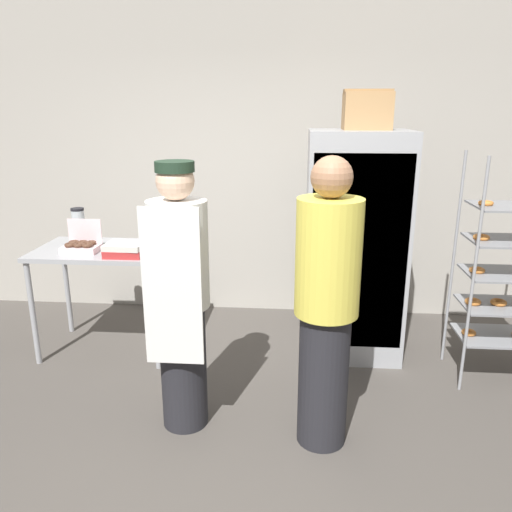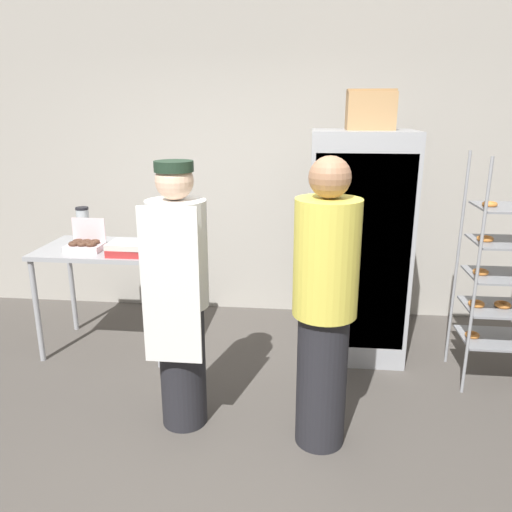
{
  "view_description": "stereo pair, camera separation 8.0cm",
  "coord_description": "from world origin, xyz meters",
  "px_view_note": "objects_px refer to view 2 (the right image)",
  "views": [
    {
      "loc": [
        0.27,
        -2.4,
        1.97
      ],
      "look_at": [
        0.02,
        0.69,
        1.06
      ],
      "focal_mm": 35.0,
      "sensor_mm": 36.0,
      "label": 1
    },
    {
      "loc": [
        0.35,
        -2.39,
        1.97
      ],
      "look_at": [
        0.02,
        0.69,
        1.06
      ],
      "focal_mm": 35.0,
      "sensor_mm": 36.0,
      "label": 2
    }
  ],
  "objects_px": {
    "cardboard_storage_box": "(370,110)",
    "person_baker": "(179,296)",
    "donut_box": "(85,244)",
    "person_customer": "(325,307)",
    "binder_stack": "(128,248)",
    "blender_pitcher": "(84,226)",
    "refrigerator": "(357,247)",
    "baking_rack": "(507,276)"
  },
  "relations": [
    {
      "from": "cardboard_storage_box",
      "to": "person_baker",
      "type": "xyz_separation_m",
      "value": [
        -1.21,
        -1.18,
        -1.08
      ]
    },
    {
      "from": "donut_box",
      "to": "person_customer",
      "type": "distance_m",
      "value": 2.11
    },
    {
      "from": "binder_stack",
      "to": "person_customer",
      "type": "xyz_separation_m",
      "value": [
        1.48,
        -0.9,
        -0.05
      ]
    },
    {
      "from": "cardboard_storage_box",
      "to": "person_baker",
      "type": "distance_m",
      "value": 2.0
    },
    {
      "from": "blender_pitcher",
      "to": "person_customer",
      "type": "relative_size",
      "value": 0.16
    },
    {
      "from": "cardboard_storage_box",
      "to": "refrigerator",
      "type": "bearing_deg",
      "value": -130.02
    },
    {
      "from": "refrigerator",
      "to": "cardboard_storage_box",
      "type": "xyz_separation_m",
      "value": [
        0.04,
        0.05,
        1.05
      ]
    },
    {
      "from": "refrigerator",
      "to": "binder_stack",
      "type": "relative_size",
      "value": 6.17
    },
    {
      "from": "blender_pitcher",
      "to": "refrigerator",
      "type": "bearing_deg",
      "value": -1.61
    },
    {
      "from": "person_baker",
      "to": "person_customer",
      "type": "bearing_deg",
      "value": -6.61
    },
    {
      "from": "person_baker",
      "to": "person_customer",
      "type": "xyz_separation_m",
      "value": [
        0.87,
        -0.1,
        0.01
      ]
    },
    {
      "from": "binder_stack",
      "to": "person_baker",
      "type": "relative_size",
      "value": 0.17
    },
    {
      "from": "baking_rack",
      "to": "blender_pitcher",
      "type": "xyz_separation_m",
      "value": [
        -3.34,
        0.41,
        0.19
      ]
    },
    {
      "from": "cardboard_storage_box",
      "to": "person_baker",
      "type": "bearing_deg",
      "value": -135.6
    },
    {
      "from": "binder_stack",
      "to": "person_baker",
      "type": "xyz_separation_m",
      "value": [
        0.61,
        -0.8,
        -0.06
      ]
    },
    {
      "from": "baking_rack",
      "to": "binder_stack",
      "type": "xyz_separation_m",
      "value": [
        -2.81,
        0.01,
        0.12
      ]
    },
    {
      "from": "baking_rack",
      "to": "binder_stack",
      "type": "bearing_deg",
      "value": 179.72
    },
    {
      "from": "donut_box",
      "to": "binder_stack",
      "type": "xyz_separation_m",
      "value": [
        0.38,
        -0.08,
        0.0
      ]
    },
    {
      "from": "refrigerator",
      "to": "cardboard_storage_box",
      "type": "relative_size",
      "value": 5.1
    },
    {
      "from": "refrigerator",
      "to": "blender_pitcher",
      "type": "height_order",
      "value": "refrigerator"
    },
    {
      "from": "baking_rack",
      "to": "person_customer",
      "type": "distance_m",
      "value": 1.59
    },
    {
      "from": "person_customer",
      "to": "cardboard_storage_box",
      "type": "bearing_deg",
      "value": 75.54
    },
    {
      "from": "donut_box",
      "to": "blender_pitcher",
      "type": "relative_size",
      "value": 0.98
    },
    {
      "from": "blender_pitcher",
      "to": "person_customer",
      "type": "xyz_separation_m",
      "value": [
        2.02,
        -1.3,
        -0.13
      ]
    },
    {
      "from": "refrigerator",
      "to": "baking_rack",
      "type": "xyz_separation_m",
      "value": [
        1.03,
        -0.35,
        -0.09
      ]
    },
    {
      "from": "donut_box",
      "to": "cardboard_storage_box",
      "type": "height_order",
      "value": "cardboard_storage_box"
    },
    {
      "from": "binder_stack",
      "to": "person_baker",
      "type": "distance_m",
      "value": 1.01
    },
    {
      "from": "refrigerator",
      "to": "baking_rack",
      "type": "height_order",
      "value": "refrigerator"
    },
    {
      "from": "donut_box",
      "to": "cardboard_storage_box",
      "type": "distance_m",
      "value": 2.44
    },
    {
      "from": "baking_rack",
      "to": "person_customer",
      "type": "height_order",
      "value": "person_customer"
    },
    {
      "from": "donut_box",
      "to": "person_customer",
      "type": "bearing_deg",
      "value": -27.72
    },
    {
      "from": "refrigerator",
      "to": "baking_rack",
      "type": "distance_m",
      "value": 1.09
    },
    {
      "from": "blender_pitcher",
      "to": "cardboard_storage_box",
      "type": "bearing_deg",
      "value": -0.4
    },
    {
      "from": "blender_pitcher",
      "to": "binder_stack",
      "type": "distance_m",
      "value": 0.67
    },
    {
      "from": "donut_box",
      "to": "cardboard_storage_box",
      "type": "xyz_separation_m",
      "value": [
        2.2,
        0.3,
        1.02
      ]
    },
    {
      "from": "cardboard_storage_box",
      "to": "baking_rack",
      "type": "bearing_deg",
      "value": -21.72
    },
    {
      "from": "donut_box",
      "to": "person_customer",
      "type": "relative_size",
      "value": 0.16
    },
    {
      "from": "refrigerator",
      "to": "person_baker",
      "type": "height_order",
      "value": "refrigerator"
    },
    {
      "from": "baking_rack",
      "to": "cardboard_storage_box",
      "type": "distance_m",
      "value": 1.56
    },
    {
      "from": "donut_box",
      "to": "refrigerator",
      "type": "bearing_deg",
      "value": 6.67
    },
    {
      "from": "donut_box",
      "to": "person_baker",
      "type": "height_order",
      "value": "person_baker"
    },
    {
      "from": "cardboard_storage_box",
      "to": "person_customer",
      "type": "height_order",
      "value": "cardboard_storage_box"
    }
  ]
}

